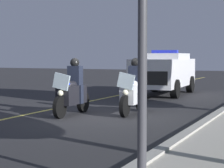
% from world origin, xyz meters
% --- Properties ---
extents(ground_plane, '(80.00, 80.00, 0.00)m').
position_xyz_m(ground_plane, '(0.00, 0.00, 0.00)').
color(ground_plane, '#28282B').
extents(curb_strip, '(48.00, 0.24, 0.15)m').
position_xyz_m(curb_strip, '(0.00, 3.22, 0.07)').
color(curb_strip, '#9E9B93').
rests_on(curb_strip, ground).
extents(lane_stripe_center, '(48.00, 0.12, 0.01)m').
position_xyz_m(lane_stripe_center, '(0.00, -2.16, 0.00)').
color(lane_stripe_center, '#E0D14C').
rests_on(lane_stripe_center, ground).
extents(police_motorcycle_lead_left, '(2.14, 0.59, 1.72)m').
position_xyz_m(police_motorcycle_lead_left, '(0.12, -0.85, 0.70)').
color(police_motorcycle_lead_left, black).
rests_on(police_motorcycle_lead_left, ground).
extents(police_motorcycle_lead_right, '(2.14, 0.59, 1.72)m').
position_xyz_m(police_motorcycle_lead_right, '(-0.87, 0.74, 0.70)').
color(police_motorcycle_lead_right, black).
rests_on(police_motorcycle_lead_right, ground).
extents(police_suv, '(4.99, 2.26, 2.05)m').
position_xyz_m(police_suv, '(-7.52, -0.41, 1.07)').
color(police_suv, silver).
rests_on(police_suv, ground).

